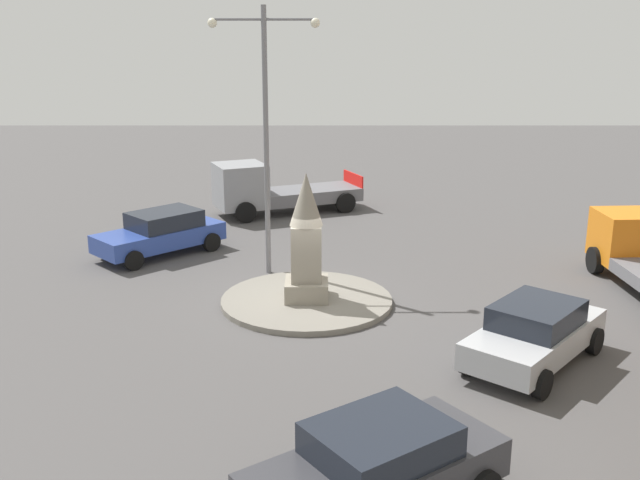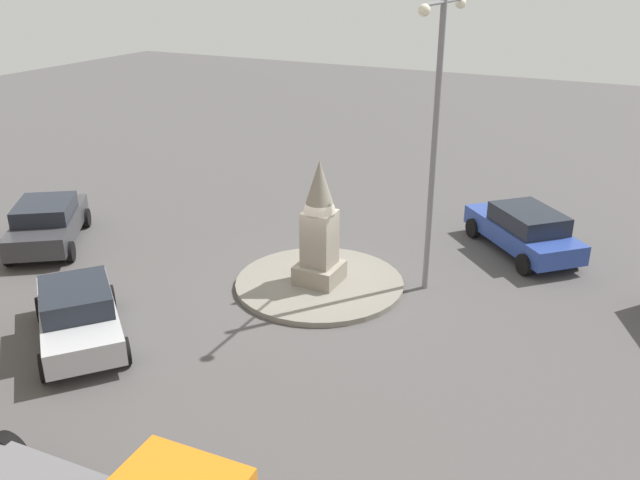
# 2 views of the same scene
# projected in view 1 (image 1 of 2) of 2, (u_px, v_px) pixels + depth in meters

# --- Properties ---
(ground_plane) EXTENTS (80.00, 80.00, 0.00)m
(ground_plane) POSITION_uv_depth(u_px,v_px,m) (307.00, 303.00, 20.48)
(ground_plane) COLOR #4F4C4C
(traffic_island) EXTENTS (4.77, 4.77, 0.16)m
(traffic_island) POSITION_uv_depth(u_px,v_px,m) (307.00, 301.00, 20.46)
(traffic_island) COLOR gray
(traffic_island) RESTS_ON ground
(monument) EXTENTS (1.19, 1.19, 3.54)m
(monument) POSITION_uv_depth(u_px,v_px,m) (307.00, 241.00, 19.98)
(monument) COLOR gray
(monument) RESTS_ON traffic_island
(streetlamp) EXTENTS (3.24, 0.28, 8.04)m
(streetlamp) POSITION_uv_depth(u_px,v_px,m) (266.00, 117.00, 21.76)
(streetlamp) COLOR slate
(streetlamp) RESTS_ON ground
(car_blue_approaching) EXTENTS (4.30, 4.23, 1.48)m
(car_blue_approaching) POSITION_uv_depth(u_px,v_px,m) (161.00, 232.00, 24.76)
(car_blue_approaching) COLOR #2D479E
(car_blue_approaching) RESTS_ON ground
(car_silver_parked_right) EXTENTS (3.97, 4.23, 1.46)m
(car_silver_parked_right) POSITION_uv_depth(u_px,v_px,m) (536.00, 333.00, 16.56)
(car_silver_parked_right) COLOR #B7BABF
(car_silver_parked_right) RESTS_ON ground
(car_dark_grey_passing) EXTENTS (4.48, 3.91, 1.49)m
(car_dark_grey_passing) POSITION_uv_depth(u_px,v_px,m) (377.00, 467.00, 11.44)
(car_dark_grey_passing) COLOR #38383D
(car_dark_grey_passing) RESTS_ON ground
(truck_grey_near_island) EXTENTS (6.31, 4.13, 2.19)m
(truck_grey_near_island) POSITION_uv_depth(u_px,v_px,m) (270.00, 190.00, 30.18)
(truck_grey_near_island) COLOR gray
(truck_grey_near_island) RESTS_ON ground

